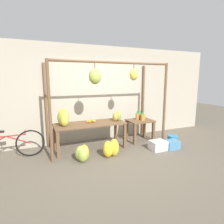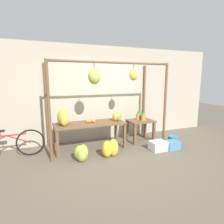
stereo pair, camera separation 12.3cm
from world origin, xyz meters
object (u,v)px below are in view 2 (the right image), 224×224
Objects in this scene: orange_pile at (91,121)px; fruit_crate_purple at (172,145)px; banana_pile_ground_right at (110,148)px; papaya_pile at (116,117)px; parked_bicycle at (7,144)px; banana_pile_ground_left at (82,153)px; fruit_crate_white at (158,146)px; blue_bucket at (173,140)px; pineapple_cluster at (140,116)px; banana_pile_on_table at (63,118)px.

fruit_crate_purple is (1.98, -0.88, -0.64)m from orange_pile.
papaya_pile reaches higher than banana_pile_ground_right.
parked_bicycle is at bearing 160.68° from banana_pile_ground_right.
banana_pile_ground_left is 2.00m from fruit_crate_white.
banana_pile_ground_right is at bearing -69.61° from orange_pile.
parked_bicycle is at bearing 178.00° from orange_pile.
parked_bicycle is (-2.26, 0.79, 0.14)m from banana_pile_ground_right.
papaya_pile is (-0.88, 0.72, 0.71)m from fruit_crate_white.
pineapple_cluster is at bearing 136.60° from blue_bucket.
banana_pile_on_table is 1.23× the size of fruit_crate_white.
pineapple_cluster is 1.16× the size of papaya_pile.
banana_pile_on_table is 1.37× the size of fruit_crate_purple.
pineapple_cluster reaches higher than blue_bucket.
banana_pile_ground_right is 1.72m from fruit_crate_purple.
fruit_crate_white is at bearing -13.87° from parked_bicycle.
banana_pile_on_table reaches higher than banana_pile_ground_right.
parked_bicycle is (-4.24, 0.66, 0.22)m from blue_bucket.
banana_pile_on_table reaches higher than parked_bicycle.
parked_bicycle is at bearing 176.65° from papaya_pile.
fruit_crate_white is at bearing -88.11° from pineapple_cluster.
papaya_pile is at bearing -3.19° from banana_pile_on_table.
papaya_pile reaches higher than pineapple_cluster.
parked_bicycle is at bearing 166.13° from fruit_crate_white.
banana_pile_on_table reaches higher than fruit_crate_white.
banana_pile_ground_right is 0.99m from papaya_pile.
papaya_pile is (1.12, 0.61, 0.65)m from banana_pile_ground_left.
fruit_crate_white is 1.11× the size of fruit_crate_purple.
pineapple_cluster is 1.15m from blue_bucket.
papaya_pile is at bearing -3.35° from parked_bicycle.
banana_pile_ground_right is (-1.29, -0.79, -0.55)m from pineapple_cluster.
pineapple_cluster is at bearing 10.34° from papaya_pile.
banana_pile_ground_right is 1.32m from fruit_crate_white.
banana_pile_ground_right is (0.69, -0.02, 0.03)m from banana_pile_ground_left.
banana_pile_ground_left is at bearing -151.37° from papaya_pile.
parked_bicycle is at bearing 179.95° from pineapple_cluster.
banana_pile_on_table is at bearing 162.05° from fruit_crate_purple.
banana_pile_on_table is 1.26× the size of banana_pile_ground_left.
orange_pile reaches higher than banana_pile_ground_left.
papaya_pile is (0.44, 0.63, 0.62)m from banana_pile_ground_right.
orange_pile is at bearing 0.80° from banana_pile_on_table.
parked_bicycle is 4.09m from fruit_crate_purple.
banana_pile_on_table is 2.27m from pineapple_cluster.
banana_pile_on_table is 1.90× the size of papaya_pile.
papaya_pile is at bearing -169.66° from pineapple_cluster.
blue_bucket is at bearing 2.33° from banana_pile_ground_left.
parked_bicycle reaches higher than blue_bucket.
parked_bicycle is (-3.54, 0.00, -0.42)m from pineapple_cluster.
fruit_crate_white is at bearing -161.70° from blue_bucket.
pineapple_cluster is 1.22m from fruit_crate_purple.
pineapple_cluster is 0.87m from papaya_pile.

